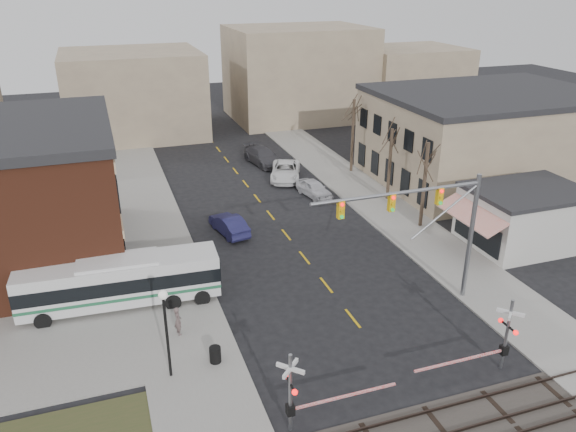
% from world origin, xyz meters
% --- Properties ---
extents(ground, '(160.00, 160.00, 0.00)m').
position_xyz_m(ground, '(0.00, 0.00, 0.00)').
color(ground, black).
rests_on(ground, ground).
extents(sidewalk_west, '(5.00, 60.00, 0.12)m').
position_xyz_m(sidewalk_west, '(-9.50, 20.00, 0.06)').
color(sidewalk_west, gray).
rests_on(sidewalk_west, ground).
extents(sidewalk_east, '(5.00, 60.00, 0.12)m').
position_xyz_m(sidewalk_east, '(9.50, 20.00, 0.06)').
color(sidewalk_east, gray).
rests_on(sidewalk_east, ground).
extents(tan_building, '(20.30, 15.30, 8.50)m').
position_xyz_m(tan_building, '(22.00, 20.00, 4.26)').
color(tan_building, gray).
rests_on(tan_building, ground).
extents(awning_shop, '(9.74, 6.20, 4.30)m').
position_xyz_m(awning_shop, '(15.97, 7.00, 2.16)').
color(awning_shop, beige).
rests_on(awning_shop, ground).
extents(tree_east_a, '(0.28, 0.28, 6.75)m').
position_xyz_m(tree_east_a, '(10.50, 12.00, 3.50)').
color(tree_east_a, '#382B21').
rests_on(tree_east_a, sidewalk_east).
extents(tree_east_b, '(0.28, 0.28, 6.30)m').
position_xyz_m(tree_east_b, '(10.80, 18.00, 3.27)').
color(tree_east_b, '#382B21').
rests_on(tree_east_b, sidewalk_east).
extents(tree_east_c, '(0.28, 0.28, 7.20)m').
position_xyz_m(tree_east_c, '(11.00, 26.00, 3.72)').
color(tree_east_c, '#382B21').
rests_on(tree_east_c, sidewalk_east).
extents(transit_bus, '(11.71, 3.17, 2.98)m').
position_xyz_m(transit_bus, '(-12.50, 7.79, 1.70)').
color(transit_bus, silver).
rests_on(transit_bus, ground).
extents(traffic_signal_mast, '(10.36, 0.30, 8.00)m').
position_xyz_m(traffic_signal_mast, '(4.63, 2.02, 5.76)').
color(traffic_signal_mast, gray).
rests_on(traffic_signal_mast, ground).
extents(rr_crossing_west, '(5.60, 1.36, 4.00)m').
position_xyz_m(rr_crossing_west, '(-5.83, -4.95, 1.97)').
color(rr_crossing_west, gray).
rests_on(rr_crossing_west, ground).
extents(rr_crossing_east, '(5.60, 1.36, 4.00)m').
position_xyz_m(rr_crossing_east, '(4.80, -4.47, 1.97)').
color(rr_crossing_east, gray).
rests_on(rr_crossing_east, ground).
extents(street_lamp, '(0.44, 0.44, 4.83)m').
position_xyz_m(street_lamp, '(-10.71, 0.24, 3.53)').
color(street_lamp, black).
rests_on(street_lamp, sidewalk_west).
extents(trash_bin, '(0.60, 0.60, 0.86)m').
position_xyz_m(trash_bin, '(-8.39, 0.58, 0.55)').
color(trash_bin, black).
rests_on(trash_bin, sidewalk_west).
extents(car_a, '(2.43, 4.47, 1.44)m').
position_xyz_m(car_a, '(5.00, 20.92, 0.72)').
color(car_a, silver).
rests_on(car_a, ground).
extents(car_b, '(2.43, 4.73, 1.48)m').
position_xyz_m(car_b, '(-4.04, 15.72, 0.74)').
color(car_b, '#1D1D48').
rests_on(car_b, ground).
extents(car_c, '(4.59, 6.39, 1.62)m').
position_xyz_m(car_c, '(4.05, 26.12, 0.81)').
color(car_c, white).
rests_on(car_c, ground).
extents(car_d, '(3.38, 6.12, 1.68)m').
position_xyz_m(car_d, '(3.31, 31.32, 0.84)').
color(car_d, '#3D3C40').
rests_on(car_d, ground).
extents(pedestrian_near, '(0.52, 0.69, 1.68)m').
position_xyz_m(pedestrian_near, '(-9.79, 3.63, 0.96)').
color(pedestrian_near, '#62504E').
rests_on(pedestrian_near, sidewalk_west).
extents(pedestrian_far, '(1.16, 1.17, 1.90)m').
position_xyz_m(pedestrian_far, '(-11.14, 7.91, 1.07)').
color(pedestrian_far, '#322F52').
rests_on(pedestrian_far, sidewalk_west).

